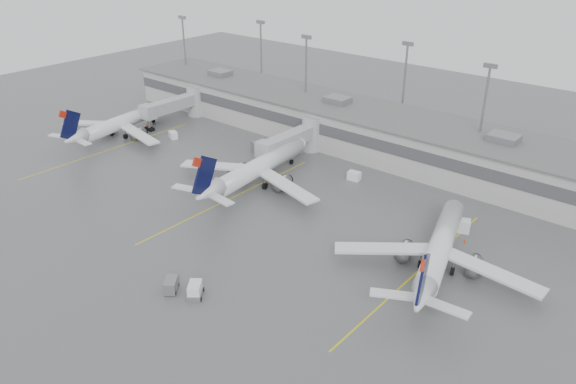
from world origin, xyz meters
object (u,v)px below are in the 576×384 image
Objects in this scene: jet_mid_left at (256,168)px; baggage_tug at (195,291)px; jet_far_left at (119,123)px; jet_mid_right at (439,249)px.

jet_mid_left is 33.37m from baggage_tug.
jet_far_left is 0.99× the size of jet_mid_right.
jet_far_left is 9.01× the size of baggage_tug.
jet_mid_left is at bearing 157.60° from jet_mid_right.
jet_mid_left reaches higher than baggage_tug.
baggage_tug is at bearing -66.49° from jet_mid_left.
jet_mid_left is 37.12m from jet_mid_right.
jet_mid_left is 1.08× the size of jet_mid_right.
jet_mid_right is at bearing -11.82° from jet_far_left.
jet_mid_left is (39.59, 0.87, 0.24)m from jet_far_left.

